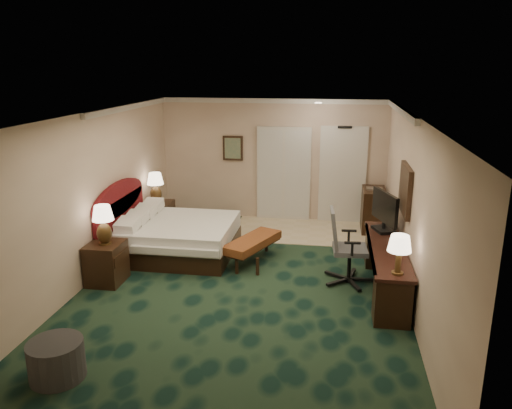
% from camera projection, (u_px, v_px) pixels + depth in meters
% --- Properties ---
extents(floor, '(5.00, 7.50, 0.00)m').
position_uv_depth(floor, '(243.00, 287.00, 7.93)').
color(floor, black).
rests_on(floor, ground).
extents(ceiling, '(5.00, 7.50, 0.00)m').
position_uv_depth(ceiling, '(242.00, 116.00, 7.20)').
color(ceiling, silver).
rests_on(ceiling, wall_back).
extents(wall_back, '(5.00, 0.00, 2.70)m').
position_uv_depth(wall_back, '(273.00, 160.00, 11.13)').
color(wall_back, tan).
rests_on(wall_back, ground).
extents(wall_front, '(5.00, 0.00, 2.70)m').
position_uv_depth(wall_front, '(158.00, 333.00, 4.00)').
color(wall_front, tan).
rests_on(wall_front, ground).
extents(wall_left, '(0.00, 7.50, 2.70)m').
position_uv_depth(wall_left, '(88.00, 199.00, 7.94)').
color(wall_left, tan).
rests_on(wall_left, ground).
extents(wall_right, '(0.00, 7.50, 2.70)m').
position_uv_depth(wall_right, '(413.00, 213.00, 7.19)').
color(wall_right, tan).
rests_on(wall_right, ground).
extents(crown_molding, '(5.00, 7.50, 0.10)m').
position_uv_depth(crown_molding, '(242.00, 119.00, 7.21)').
color(crown_molding, silver).
rests_on(crown_molding, wall_back).
extents(tile_patch, '(3.20, 1.70, 0.01)m').
position_uv_depth(tile_patch, '(309.00, 231.00, 10.55)').
color(tile_patch, '#CBB990').
rests_on(tile_patch, ground).
extents(headboard, '(0.12, 2.00, 1.40)m').
position_uv_depth(headboard, '(121.00, 219.00, 9.06)').
color(headboard, '#4D0E07').
rests_on(headboard, ground).
extents(entry_door, '(1.02, 0.06, 2.18)m').
position_uv_depth(entry_door, '(342.00, 176.00, 10.95)').
color(entry_door, silver).
rests_on(entry_door, ground).
extents(closet_doors, '(1.20, 0.06, 2.10)m').
position_uv_depth(closet_doors, '(284.00, 174.00, 11.14)').
color(closet_doors, beige).
rests_on(closet_doors, ground).
extents(wall_art, '(0.45, 0.06, 0.55)m').
position_uv_depth(wall_art, '(233.00, 148.00, 11.16)').
color(wall_art, '#50705D').
rests_on(wall_art, wall_back).
extents(wall_mirror, '(0.05, 0.95, 0.75)m').
position_uv_depth(wall_mirror, '(405.00, 190.00, 7.71)').
color(wall_mirror, white).
rests_on(wall_mirror, wall_right).
extents(bed, '(1.97, 1.82, 0.62)m').
position_uv_depth(bed, '(180.00, 238.00, 9.24)').
color(bed, silver).
rests_on(bed, ground).
extents(nightstand_near, '(0.53, 0.61, 0.67)m').
position_uv_depth(nightstand_near, '(106.00, 263.00, 8.03)').
color(nightstand_near, black).
rests_on(nightstand_near, ground).
extents(nightstand_far, '(0.51, 0.58, 0.63)m').
position_uv_depth(nightstand_far, '(160.00, 217.00, 10.50)').
color(nightstand_far, black).
rests_on(nightstand_far, ground).
extents(lamp_near, '(0.38, 0.38, 0.63)m').
position_uv_depth(lamp_near, '(104.00, 225.00, 7.84)').
color(lamp_near, '#321E0F').
rests_on(lamp_near, nightstand_near).
extents(lamp_far, '(0.42, 0.42, 0.64)m').
position_uv_depth(lamp_far, '(156.00, 188.00, 10.29)').
color(lamp_far, '#321E0F').
rests_on(lamp_far, nightstand_far).
extents(bed_bench, '(0.93, 1.39, 0.44)m').
position_uv_depth(bed_bench, '(252.00, 250.00, 8.89)').
color(bed_bench, brown).
rests_on(bed_bench, ground).
extents(ottoman, '(0.75, 0.75, 0.44)m').
position_uv_depth(ottoman, '(56.00, 360.00, 5.60)').
color(ottoman, '#29292C').
rests_on(ottoman, ground).
extents(desk, '(0.54, 2.51, 0.72)m').
position_uv_depth(desk, '(385.00, 268.00, 7.74)').
color(desk, black).
rests_on(desk, ground).
extents(tv, '(0.36, 0.84, 0.67)m').
position_uv_depth(tv, '(385.00, 212.00, 8.26)').
color(tv, black).
rests_on(tv, desk).
extents(desk_lamp, '(0.38, 0.38, 0.55)m').
position_uv_depth(desk_lamp, '(399.00, 255.00, 6.58)').
color(desk_lamp, '#321E0F').
rests_on(desk_lamp, desk).
extents(desk_chair, '(0.76, 0.72, 1.22)m').
position_uv_depth(desk_chair, '(350.00, 246.00, 7.97)').
color(desk_chair, '#4B4A53').
rests_on(desk_chair, ground).
extents(minibar, '(0.47, 0.85, 0.90)m').
position_uv_depth(minibar, '(373.00, 210.00, 10.52)').
color(minibar, black).
rests_on(minibar, ground).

